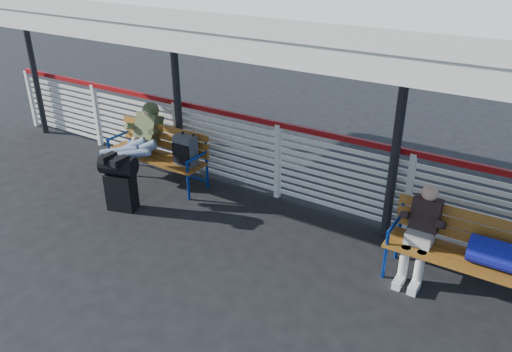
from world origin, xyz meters
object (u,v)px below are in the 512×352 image
Objects in this scene: bench_right at (481,251)px; traveler_man at (135,145)px; bench_left at (167,149)px; companion_person at (421,233)px; luggage_stack at (120,181)px.

traveler_man is at bearing -179.29° from bench_right.
bench_right is 5.16m from traveler_man.
companion_person is at bearing -4.07° from bench_left.
bench_right is at bearing 1.27° from companion_person.
companion_person is (4.50, 0.05, -0.12)m from traveler_man.
bench_left is at bearing 175.93° from companion_person.
companion_person is (4.14, -0.29, -0.00)m from bench_left.
luggage_stack is at bearing -63.30° from traveler_man.
traveler_man is (-5.16, -0.06, 0.13)m from bench_right.
bench_left is 0.51m from traveler_man.
traveler_man reaches higher than bench_left.
luggage_stack is at bearing -169.95° from companion_person.
luggage_stack is 0.75× the size of companion_person.
bench_left is at bearing 44.01° from traveler_man.
traveler_man is at bearing 99.94° from luggage_stack.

